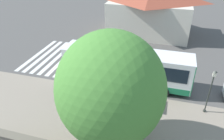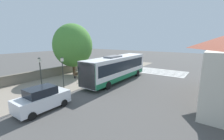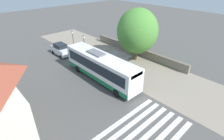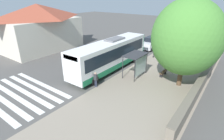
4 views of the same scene
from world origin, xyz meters
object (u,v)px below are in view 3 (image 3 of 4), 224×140
object	(u,v)px
bus	(101,66)
pedestrian	(134,82)
bus_shelter	(119,57)
parked_car_behind_bus	(61,49)
street_lamp_far	(73,40)
shade_tree	(137,31)
street_lamp_near	(84,45)
bench	(122,59)

from	to	relation	value
bus	pedestrian	size ratio (longest dim) A/B	7.66
bus	bus_shelter	size ratio (longest dim) A/B	4.06
parked_car_behind_bus	street_lamp_far	bearing A→B (deg)	149.25
shade_tree	pedestrian	bearing A→B (deg)	39.28
parked_car_behind_bus	street_lamp_near	bearing A→B (deg)	120.80
bus	bus_shelter	xyz separation A→B (m)	(-3.59, -0.03, 0.23)
bus	street_lamp_far	world-z (taller)	street_lamp_far
bus	bus_shelter	distance (m)	3.60
bench	street_lamp_near	distance (m)	6.77
bus_shelter	pedestrian	xyz separation A→B (m)	(1.97, 4.66, -1.21)
bus	pedestrian	distance (m)	5.00
bus	street_lamp_near	distance (m)	7.78
bench	bus_shelter	bearing A→B (deg)	37.50
bench	street_lamp_near	bearing A→B (deg)	-56.07
pedestrian	street_lamp_far	bearing A→B (deg)	-91.84
bench	parked_car_behind_bus	distance (m)	11.15
street_lamp_near	bus	bearing A→B (deg)	71.25
shade_tree	street_lamp_far	bearing A→B (deg)	-56.79
street_lamp_far	parked_car_behind_bus	bearing A→B (deg)	-30.75
pedestrian	bench	size ratio (longest dim) A/B	1.10
shade_tree	bench	bearing A→B (deg)	-29.16
pedestrian	parked_car_behind_bus	xyz separation A→B (m)	(1.51, -15.97, 0.04)
pedestrian	parked_car_behind_bus	distance (m)	16.05
bus	parked_car_behind_bus	xyz separation A→B (m)	(-0.11, -11.35, -0.95)
pedestrian	shade_tree	size ratio (longest dim) A/B	0.19
bus	shade_tree	distance (m)	8.81
bus_shelter	street_lamp_near	size ratio (longest dim) A/B	0.76
bench	street_lamp_far	size ratio (longest dim) A/B	0.34
bench	street_lamp_near	size ratio (longest dim) A/B	0.37
street_lamp_far	shade_tree	bearing A→B (deg)	123.21
bus	street_lamp_far	size ratio (longest dim) A/B	2.88
shade_tree	parked_car_behind_bus	world-z (taller)	shade_tree
pedestrian	street_lamp_near	size ratio (longest dim) A/B	0.40
parked_car_behind_bus	pedestrian	bearing A→B (deg)	95.40
bus_shelter	shade_tree	distance (m)	5.47
street_lamp_near	shade_tree	distance (m)	9.09
bench	shade_tree	xyz separation A→B (m)	(-2.12, 1.19, 4.47)
bus	street_lamp_near	bearing A→B (deg)	-108.75
bench	street_lamp_far	distance (m)	9.36
street_lamp_near	shade_tree	world-z (taller)	shade_tree
bus_shelter	parked_car_behind_bus	xyz separation A→B (m)	(3.48, -11.32, -1.18)
pedestrian	bus_shelter	bearing A→B (deg)	-112.91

